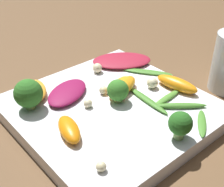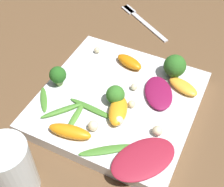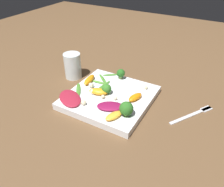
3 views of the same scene
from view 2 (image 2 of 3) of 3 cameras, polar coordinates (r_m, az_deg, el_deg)
The scene contains 24 objects.
ground_plane at distance 0.59m, azimuth 1.12°, elevation -2.29°, with size 2.40×2.40×0.00m, color brown.
plate at distance 0.58m, azimuth 1.13°, elevation -1.52°, with size 0.28×0.28×0.02m.
drinking_glass at distance 0.48m, azimuth -18.02°, elevation -13.01°, with size 0.07×0.07×0.10m.
fork at distance 0.80m, azimuth 5.04°, elevation 13.57°, with size 0.11×0.16×0.01m.
radicchio_leaf_0 at distance 0.58m, azimuth 8.51°, elevation 0.15°, with size 0.10×0.08×0.01m.
radicchio_leaf_1 at distance 0.49m, azimuth 5.76°, elevation -11.80°, with size 0.13×0.12×0.01m.
orange_segment_0 at distance 0.59m, azimuth 12.88°, elevation 1.25°, with size 0.05×0.07×0.01m.
orange_segment_1 at distance 0.54m, azimuth 1.13°, elevation -3.11°, with size 0.07×0.05×0.02m.
orange_segment_2 at distance 0.63m, azimuth 3.20°, elevation 5.78°, with size 0.04×0.06×0.02m.
orange_segment_3 at distance 0.52m, azimuth -7.70°, elevation -6.91°, with size 0.04×0.08×0.02m.
broccoli_floret_0 at distance 0.60m, azimuth 11.40°, elevation 4.94°, with size 0.04×0.04×0.05m.
broccoli_floret_1 at distance 0.55m, azimuth 0.63°, elevation -0.27°, with size 0.03×0.03×0.04m.
broccoli_floret_2 at distance 0.59m, azimuth -9.87°, elevation 3.28°, with size 0.03×0.03×0.04m.
arugula_sprig_0 at distance 0.55m, azimuth -8.99°, elevation -3.03°, with size 0.07×0.06×0.01m.
arugula_sprig_1 at distance 0.50m, azimuth -0.95°, elevation -10.29°, with size 0.07×0.08×0.01m.
arugula_sprig_2 at distance 0.55m, azimuth -3.57°, elevation -2.85°, with size 0.02×0.10×0.01m.
arugula_sprig_3 at distance 0.58m, azimuth -12.37°, elevation -1.07°, with size 0.06×0.05×0.00m.
arugula_sprig_4 at distance 0.54m, azimuth -6.71°, elevation -4.22°, with size 0.07×0.02×0.01m.
macadamia_nut_0 at distance 0.52m, azimuth -3.42°, elevation -5.89°, with size 0.02×0.02×0.02m.
macadamia_nut_1 at distance 0.66m, azimuth -2.75°, elevation 7.93°, with size 0.01×0.01×0.01m.
macadamia_nut_2 at distance 0.55m, azimuth 3.64°, elevation -1.92°, with size 0.01×0.01×0.01m.
macadamia_nut_3 at distance 0.52m, azimuth 8.32°, elevation -6.75°, with size 0.02×0.02×0.02m.
macadamia_nut_4 at distance 0.58m, azimuth 4.06°, elevation 1.22°, with size 0.01×0.01×0.01m.
macadamia_nut_5 at distance 0.53m, azimuth 1.14°, elevation -4.89°, with size 0.02×0.02×0.02m.
Camera 2 is at (0.35, 0.15, 0.45)m, focal length 50.00 mm.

